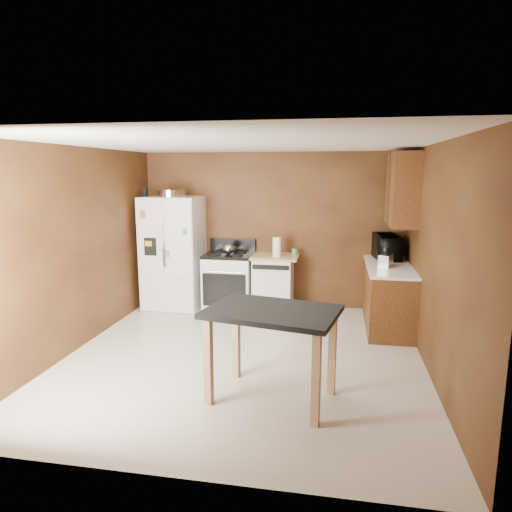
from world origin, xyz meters
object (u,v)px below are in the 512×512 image
(kettle, at_px, (228,249))
(dishwasher, at_px, (273,282))
(roasting_pan, at_px, (172,193))
(island, at_px, (272,324))
(pen_cup, at_px, (144,193))
(green_canister, at_px, (295,252))
(toaster, at_px, (386,261))
(gas_range, at_px, (229,280))
(paper_towel, at_px, (277,247))
(refrigerator, at_px, (173,252))
(microwave, at_px, (387,248))

(kettle, relative_size, dishwasher, 0.19)
(roasting_pan, distance_m, island, 3.62)
(dishwasher, bearing_deg, pen_cup, -176.25)
(green_canister, bearing_deg, toaster, -28.12)
(gas_range, relative_size, dishwasher, 1.24)
(paper_towel, bearing_deg, dishwasher, 120.69)
(pen_cup, height_order, green_canister, pen_cup)
(kettle, relative_size, paper_towel, 0.56)
(roasting_pan, relative_size, toaster, 1.91)
(green_canister, xyz_separation_m, gas_range, (-1.04, -0.10, -0.48))
(kettle, bearing_deg, island, -68.56)
(green_canister, height_order, refrigerator, refrigerator)
(kettle, relative_size, gas_range, 0.15)
(refrigerator, bearing_deg, kettle, -0.13)
(green_canister, bearing_deg, kettle, -170.95)
(roasting_pan, relative_size, island, 0.33)
(refrigerator, xyz_separation_m, gas_range, (0.91, 0.06, -0.44))
(kettle, distance_m, gas_range, 0.53)
(kettle, height_order, gas_range, gas_range)
(green_canister, height_order, island, green_canister)
(paper_towel, distance_m, toaster, 1.67)
(kettle, distance_m, island, 3.03)
(paper_towel, xyz_separation_m, toaster, (1.58, -0.52, -0.06))
(paper_towel, height_order, refrigerator, refrigerator)
(gas_range, bearing_deg, paper_towel, -6.45)
(kettle, bearing_deg, toaster, -12.98)
(pen_cup, bearing_deg, refrigerator, 6.63)
(pen_cup, xyz_separation_m, gas_range, (1.34, 0.11, -1.40))
(paper_towel, relative_size, toaster, 1.30)
(paper_towel, relative_size, microwave, 0.50)
(refrigerator, distance_m, island, 3.47)
(green_canister, bearing_deg, microwave, -4.86)
(roasting_pan, height_order, paper_towel, roasting_pan)
(paper_towel, xyz_separation_m, green_canister, (0.26, 0.19, -0.10))
(green_canister, distance_m, microwave, 1.40)
(pen_cup, relative_size, toaster, 0.53)
(green_canister, xyz_separation_m, microwave, (1.39, -0.12, 0.13))
(microwave, distance_m, gas_range, 2.51)
(microwave, bearing_deg, refrigerator, 82.88)
(kettle, distance_m, refrigerator, 0.92)
(kettle, xyz_separation_m, toaster, (2.36, -0.54, 0.00))
(toaster, relative_size, microwave, 0.38)
(refrigerator, bearing_deg, green_canister, 4.75)
(paper_towel, bearing_deg, toaster, -18.11)
(roasting_pan, relative_size, refrigerator, 0.25)
(gas_range, bearing_deg, island, -68.81)
(green_canister, bearing_deg, roasting_pan, -174.78)
(pen_cup, relative_size, kettle, 0.74)
(paper_towel, distance_m, refrigerator, 1.70)
(dishwasher, distance_m, island, 2.95)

